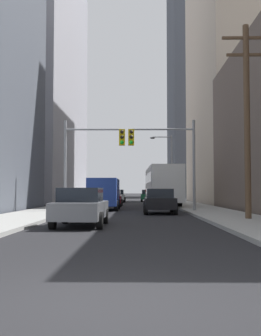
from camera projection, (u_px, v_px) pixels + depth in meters
ground_plane at (96, 307)px, 5.10m from camera, size 400.00×400.00×0.00m
sidewalk_left at (94, 201)px, 55.11m from camera, size 3.27×160.00×0.15m
sidewalk_right at (173, 201)px, 54.94m from camera, size 3.27×160.00×0.15m
city_bus at (162, 185)px, 36.60m from camera, size 2.74×11.55×3.40m
cargo_van_blue at (104, 192)px, 30.22m from camera, size 2.16×5.22×2.26m
sedan_grey at (81, 207)px, 16.57m from camera, size 1.95×4.24×1.52m
sedan_black at (159, 201)px, 25.65m from camera, size 1.95×4.20×1.52m
sedan_maroon at (111, 198)px, 37.48m from camera, size 1.95×4.22×1.52m
sedan_silver at (117, 196)px, 50.23m from camera, size 1.95×4.21×1.52m
sedan_green at (148, 196)px, 52.66m from camera, size 1.96×4.27×1.52m
traffic_signal_near_left at (91, 150)px, 27.20m from camera, size 3.98×0.44×6.00m
traffic_signal_near_right at (165, 150)px, 27.13m from camera, size 4.35×0.44×6.00m
utility_pole_right at (247, 116)px, 19.18m from camera, size 2.20×0.28×9.09m
street_lamp_right at (168, 162)px, 45.85m from camera, size 2.45×0.32×7.50m
building_right_far_highrise at (206, 35)px, 94.14m from camera, size 15.94×21.49×72.64m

